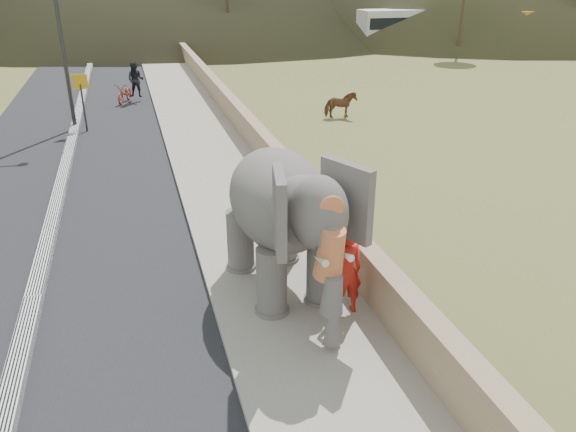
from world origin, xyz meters
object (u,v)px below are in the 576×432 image
object	(u,v)px
elephant_and_man	(280,219)
lamppost	(65,8)
cow	(340,105)
motorcyclist	(130,87)

from	to	relation	value
elephant_and_man	lamppost	bearing A→B (deg)	107.42
cow	motorcyclist	xyz separation A→B (m)	(-9.15, 6.01, 0.18)
cow	motorcyclist	world-z (taller)	motorcyclist
cow	lamppost	bearing A→B (deg)	84.23
lamppost	elephant_and_man	world-z (taller)	lamppost
lamppost	elephant_and_man	xyz separation A→B (m)	(4.71, -15.01, -3.20)
motorcyclist	elephant_and_man	bearing A→B (deg)	-82.58
lamppost	motorcyclist	size ratio (longest dim) A/B	3.98
cow	motorcyclist	distance (m)	10.95
cow	elephant_and_man	size ratio (longest dim) A/B	0.32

